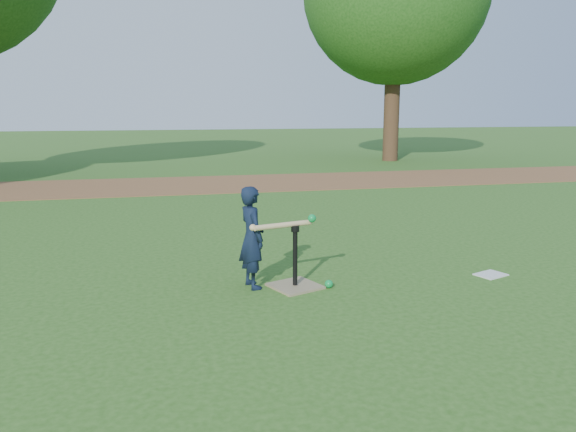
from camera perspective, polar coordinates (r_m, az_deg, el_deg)
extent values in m
plane|color=#285116|center=(5.60, -2.20, -6.94)|extent=(80.00, 80.00, 0.00)
cube|color=brown|center=(12.88, -8.65, 3.20)|extent=(24.00, 3.00, 0.01)
imported|color=black|center=(5.40, -3.69, -2.18)|extent=(0.31, 0.40, 0.99)
sphere|color=#0C883A|center=(5.49, 4.17, -6.90)|extent=(0.08, 0.08, 0.08)
cube|color=silver|center=(6.25, 19.90, -5.62)|extent=(0.36, 0.32, 0.01)
cube|color=#897857|center=(5.50, 0.72, -7.13)|extent=(0.56, 0.56, 0.02)
cylinder|color=black|center=(5.42, 0.73, -4.22)|extent=(0.05, 0.05, 0.55)
cylinder|color=black|center=(5.35, 0.74, -1.28)|extent=(0.08, 0.08, 0.06)
cylinder|color=tan|center=(5.30, -0.47, -0.94)|extent=(0.59, 0.21, 0.05)
sphere|color=tan|center=(5.20, -3.60, -1.18)|extent=(0.06, 0.06, 0.06)
sphere|color=#0C883A|center=(5.38, 2.45, -0.24)|extent=(0.08, 0.08, 0.08)
cylinder|color=#382316|center=(18.79, 10.49, 10.76)|extent=(0.50, 0.50, 3.42)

